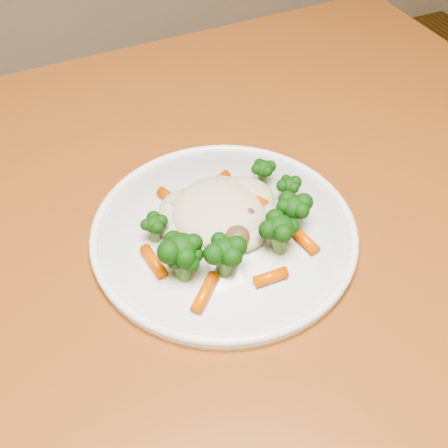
# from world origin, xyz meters

# --- Properties ---
(dining_table) EXTENTS (1.13, 0.78, 0.75)m
(dining_table) POSITION_xyz_m (-0.30, 0.01, 0.64)
(dining_table) COLOR #945022
(dining_table) RESTS_ON ground
(plate) EXTENTS (0.28, 0.28, 0.01)m
(plate) POSITION_xyz_m (-0.26, -0.05, 0.76)
(plate) COLOR white
(plate) RESTS_ON dining_table
(meal) EXTENTS (0.19, 0.18, 0.05)m
(meal) POSITION_xyz_m (-0.26, -0.06, 0.78)
(meal) COLOR beige
(meal) RESTS_ON plate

